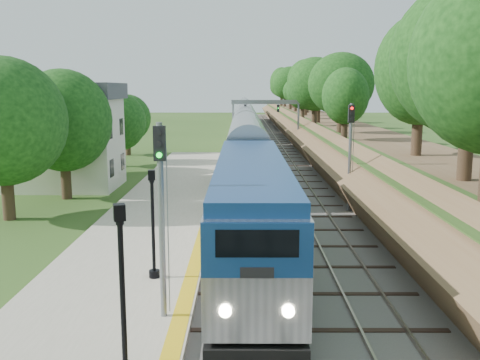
{
  "coord_description": "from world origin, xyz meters",
  "views": [
    {
      "loc": [
        -0.39,
        -10.65,
        7.6
      ],
      "look_at": [
        -0.5,
        17.23,
        2.8
      ],
      "focal_mm": 40.0,
      "sensor_mm": 36.0,
      "label": 1
    }
  ],
  "objects_px": {
    "signal_gantry": "(266,111)",
    "signal_platform": "(161,200)",
    "lamppost_mid": "(123,301)",
    "station_building": "(64,135)",
    "lamppost_far": "(153,230)",
    "signal_farside": "(350,146)",
    "train": "(245,129)"
  },
  "relations": [
    {
      "from": "lamppost_mid",
      "to": "signal_farside",
      "type": "distance_m",
      "value": 22.1
    },
    {
      "from": "signal_platform",
      "to": "train",
      "type": "bearing_deg",
      "value": 87.01
    },
    {
      "from": "signal_platform",
      "to": "signal_farside",
      "type": "xyz_separation_m",
      "value": [
        9.1,
        16.24,
        -0.04
      ]
    },
    {
      "from": "signal_gantry",
      "to": "lamppost_mid",
      "type": "bearing_deg",
      "value": -96.26
    },
    {
      "from": "train",
      "to": "lamppost_far",
      "type": "bearing_deg",
      "value": -94.17
    },
    {
      "from": "lamppost_mid",
      "to": "signal_platform",
      "type": "distance_m",
      "value": 4.07
    },
    {
      "from": "station_building",
      "to": "signal_gantry",
      "type": "xyz_separation_m",
      "value": [
        16.47,
        24.99,
        0.73
      ]
    },
    {
      "from": "signal_gantry",
      "to": "signal_platform",
      "type": "height_order",
      "value": "signal_platform"
    },
    {
      "from": "train",
      "to": "signal_platform",
      "type": "distance_m",
      "value": 55.55
    },
    {
      "from": "lamppost_far",
      "to": "lamppost_mid",
      "type": "bearing_deg",
      "value": -86.59
    },
    {
      "from": "lamppost_far",
      "to": "signal_gantry",
      "type": "bearing_deg",
      "value": 82.25
    },
    {
      "from": "lamppost_mid",
      "to": "signal_farside",
      "type": "height_order",
      "value": "signal_farside"
    },
    {
      "from": "signal_gantry",
      "to": "lamppost_far",
      "type": "height_order",
      "value": "signal_gantry"
    },
    {
      "from": "signal_gantry",
      "to": "train",
      "type": "height_order",
      "value": "signal_gantry"
    },
    {
      "from": "signal_gantry",
      "to": "station_building",
      "type": "bearing_deg",
      "value": -123.38
    },
    {
      "from": "train",
      "to": "lamppost_mid",
      "type": "bearing_deg",
      "value": -93.25
    },
    {
      "from": "signal_platform",
      "to": "signal_farside",
      "type": "relative_size",
      "value": 0.94
    },
    {
      "from": "signal_gantry",
      "to": "lamppost_far",
      "type": "bearing_deg",
      "value": -97.75
    },
    {
      "from": "signal_farside",
      "to": "lamppost_far",
      "type": "bearing_deg",
      "value": -128.16
    },
    {
      "from": "station_building",
      "to": "lamppost_far",
      "type": "relative_size",
      "value": 2.05
    },
    {
      "from": "signal_gantry",
      "to": "signal_platform",
      "type": "bearing_deg",
      "value": -96.2
    },
    {
      "from": "signal_gantry",
      "to": "train",
      "type": "bearing_deg",
      "value": 112.48
    },
    {
      "from": "station_building",
      "to": "signal_farside",
      "type": "bearing_deg",
      "value": -22.19
    },
    {
      "from": "train",
      "to": "signal_farside",
      "type": "xyz_separation_m",
      "value": [
        6.2,
        -39.2,
        1.91
      ]
    },
    {
      "from": "lamppost_mid",
      "to": "signal_farside",
      "type": "relative_size",
      "value": 0.68
    },
    {
      "from": "station_building",
      "to": "lamppost_mid",
      "type": "relative_size",
      "value": 1.93
    },
    {
      "from": "signal_gantry",
      "to": "signal_platform",
      "type": "distance_m",
      "value": 49.76
    },
    {
      "from": "signal_farside",
      "to": "train",
      "type": "bearing_deg",
      "value": 98.99
    },
    {
      "from": "lamppost_mid",
      "to": "lamppost_far",
      "type": "distance_m",
      "value": 7.16
    },
    {
      "from": "signal_gantry",
      "to": "signal_farside",
      "type": "relative_size",
      "value": 1.27
    },
    {
      "from": "train",
      "to": "lamppost_far",
      "type": "distance_m",
      "value": 52.04
    },
    {
      "from": "lamppost_mid",
      "to": "signal_platform",
      "type": "relative_size",
      "value": 0.72
    }
  ]
}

